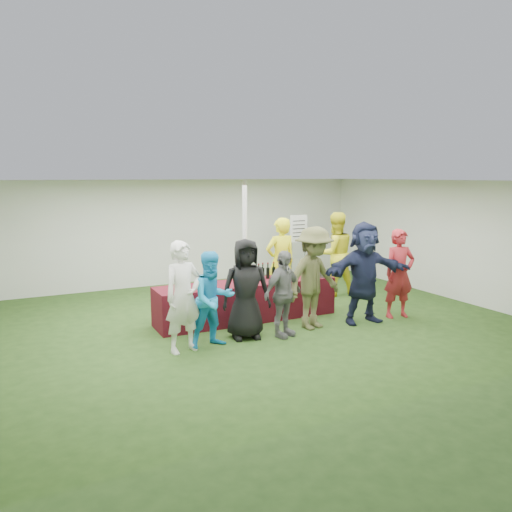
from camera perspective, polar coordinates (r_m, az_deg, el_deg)
name	(u,v)px	position (r m, az deg, el deg)	size (l,w,h in m)	color
ground	(248,322)	(9.72, -0.95, -7.56)	(60.00, 60.00, 0.00)	#284719
tent	(245,244)	(10.70, -1.29, 1.40)	(10.00, 10.00, 10.00)	white
serving_table	(247,301)	(9.80, -1.05, -5.14)	(3.60, 0.80, 0.75)	#5D0E17
wine_bottles	(269,272)	(10.05, 1.49, -1.88)	(0.61, 0.12, 0.32)	black
wine_glasses	(233,281)	(9.32, -2.63, -2.83)	(2.76, 0.13, 0.16)	silver
water_bottle	(245,276)	(9.76, -1.28, -2.31)	(0.07, 0.07, 0.23)	silver
bar_towel	(315,274)	(10.52, 6.75, -2.03)	(0.25, 0.18, 0.03)	white
dump_bucket	(321,273)	(10.27, 7.47, -1.89)	(0.24, 0.24, 0.18)	slate
wine_list_sign	(299,234)	(12.89, 4.89, 2.55)	(0.50, 0.03, 1.80)	slate
staff_pourer	(280,262)	(10.70, 2.81, -0.72)	(0.70, 0.46, 1.92)	yellow
staff_back	(335,254)	(11.82, 9.01, 0.22)	(0.95, 0.74, 1.96)	yellow
customer_0	(183,297)	(8.01, -8.32, -4.65)	(0.66, 0.43, 1.80)	white
customer_1	(213,299)	(8.21, -4.96, -4.97)	(0.77, 0.60, 1.59)	#1B97D6
customer_2	(246,289)	(8.60, -1.17, -3.78)	(0.85, 0.55, 1.74)	black
customer_3	(283,294)	(8.70, 3.10, -4.35)	(0.90, 0.37, 1.53)	slate
customer_4	(314,278)	(9.19, 6.61, -2.53)	(1.22, 0.70, 1.89)	brown
customer_5	(364,273)	(9.70, 12.26, -1.87)	(1.81, 0.58, 1.95)	#191F3A
customer_6	(399,274)	(10.26, 16.05, -1.94)	(0.64, 0.42, 1.77)	maroon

